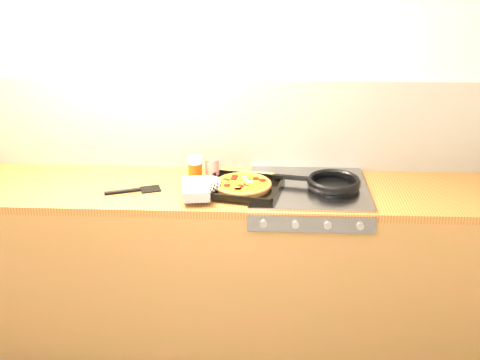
# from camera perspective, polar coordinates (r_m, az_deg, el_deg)

# --- Properties ---
(room_shell) EXTENTS (3.20, 3.20, 3.20)m
(room_shell) POSITION_cam_1_polar(r_m,az_deg,el_deg) (3.29, -1.47, 5.28)
(room_shell) COLOR white
(room_shell) RESTS_ON ground
(counter_run) EXTENTS (3.20, 0.62, 0.90)m
(counter_run) POSITION_cam_1_polar(r_m,az_deg,el_deg) (3.30, -1.73, -7.91)
(counter_run) COLOR brown
(counter_run) RESTS_ON ground
(stovetop) EXTENTS (0.60, 0.56, 0.02)m
(stovetop) POSITION_cam_1_polar(r_m,az_deg,el_deg) (3.10, 6.50, -0.76)
(stovetop) COLOR gray
(stovetop) RESTS_ON counter_run
(pizza_on_tray) EXTENTS (0.52, 0.41, 0.06)m
(pizza_on_tray) POSITION_cam_1_polar(r_m,az_deg,el_deg) (3.01, -0.95, -0.55)
(pizza_on_tray) COLOR black
(pizza_on_tray) RESTS_ON stovetop
(frying_pan) EXTENTS (0.47, 0.32, 0.04)m
(frying_pan) POSITION_cam_1_polar(r_m,az_deg,el_deg) (3.08, 8.76, -0.29)
(frying_pan) COLOR black
(frying_pan) RESTS_ON stovetop
(tomato_can) EXTENTS (0.10, 0.10, 0.11)m
(tomato_can) POSITION_cam_1_polar(r_m,az_deg,el_deg) (3.20, -2.64, 1.06)
(tomato_can) COLOR maroon
(tomato_can) RESTS_ON counter_run
(juice_glass) EXTENTS (0.10, 0.10, 0.13)m
(juice_glass) POSITION_cam_1_polar(r_m,az_deg,el_deg) (3.17, -4.28, 1.09)
(juice_glass) COLOR #DB3E0C
(juice_glass) RESTS_ON counter_run
(wooden_spoon) EXTENTS (0.30, 0.08, 0.02)m
(wooden_spoon) POSITION_cam_1_polar(r_m,az_deg,el_deg) (3.26, 1.39, 0.67)
(wooden_spoon) COLOR #A48745
(wooden_spoon) RESTS_ON counter_run
(black_spatula) EXTENTS (0.28, 0.15, 0.02)m
(black_spatula) POSITION_cam_1_polar(r_m,az_deg,el_deg) (3.09, -10.01, -0.97)
(black_spatula) COLOR black
(black_spatula) RESTS_ON counter_run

